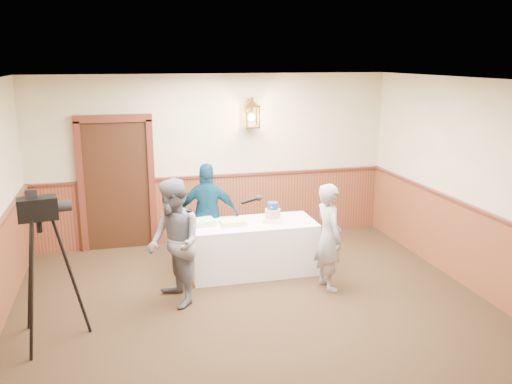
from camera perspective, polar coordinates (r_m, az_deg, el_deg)
ground at (r=6.31m, az=1.55°, el=-14.93°), size 7.00×7.00×0.00m
room_shell at (r=6.14m, az=0.00°, el=-0.45°), size 6.02×7.02×2.81m
display_table at (r=7.90m, az=-0.36°, el=-5.83°), size 1.80×0.80×0.75m
tiered_cake at (r=7.81m, az=1.77°, el=-2.31°), size 0.35×0.35×0.28m
sheet_cake_yellow at (r=7.67m, az=-2.47°, el=-3.23°), size 0.37×0.30×0.07m
sheet_cake_green at (r=7.69m, az=-5.69°, el=-3.20°), size 0.38×0.32×0.08m
interviewer at (r=6.83m, az=-8.60°, el=-5.34°), size 1.56×0.91×1.62m
baker at (r=7.30m, az=7.66°, el=-4.70°), size 0.40×0.56×1.46m
assistant_p at (r=8.11m, az=-5.04°, el=-2.37°), size 0.97×0.59×1.55m
tv_camera_rig at (r=6.35m, az=-21.36°, el=-8.44°), size 0.64×0.60×1.63m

